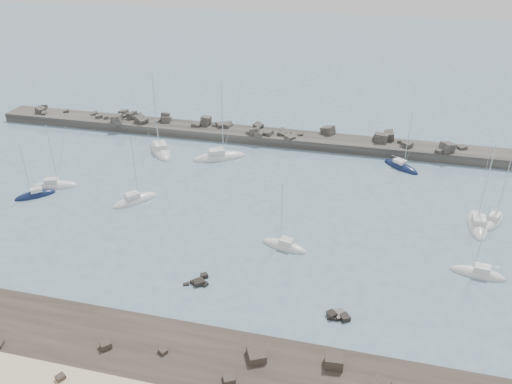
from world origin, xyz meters
TOP-DOWN VIEW (x-y plane):
  - ground at (0.00, 0.00)m, footprint 400.00×400.00m
  - rock_shelf at (0.22, -21.98)m, footprint 140.00×12.00m
  - rock_cluster_near at (-3.62, -8.91)m, footprint 3.28×3.09m
  - rock_cluster_far at (13.89, -10.91)m, footprint 2.95×2.13m
  - breakwater at (-7.53, 38.02)m, footprint 115.00×7.71m
  - sailboat_0 at (-36.00, 9.60)m, footprint 7.92×4.72m
  - sailboat_1 at (-24.51, 27.78)m, footprint 8.84×10.47m
  - sailboat_2 at (-37.23, 5.90)m, footprint 6.09×5.75m
  - sailboat_3 at (-20.51, 8.22)m, footprint 6.53×7.43m
  - sailboat_4 at (-12.27, 27.35)m, footprint 10.36×7.70m
  - sailboat_5 at (5.33, 1.33)m, footprint 6.98×3.65m
  - sailboat_6 at (21.36, 31.30)m, footprint 7.26×6.57m
  - sailboat_7 at (30.60, 1.17)m, footprint 7.04×3.03m
  - sailboat_8 at (32.17, 13.52)m, footprint 2.92×8.86m
  - sailboat_10 at (34.77, 15.29)m, footprint 4.76×6.90m

SIDE VIEW (x-z plane):
  - ground at x=0.00m, z-range 0.00..0.00m
  - rock_cluster_near at x=-3.62m, z-range -0.65..0.67m
  - rock_shelf at x=0.22m, z-range -0.94..0.97m
  - rock_cluster_far at x=13.89m, z-range -0.79..0.83m
  - sailboat_6 at x=21.36m, z-range -5.81..6.07m
  - sailboat_5 at x=5.33m, z-range -5.20..5.46m
  - sailboat_7 at x=30.60m, z-range -5.32..5.59m
  - sailboat_2 at x=-37.23m, z-range -5.02..5.30m
  - sailboat_10 at x=34.77m, z-range -5.23..5.51m
  - sailboat_3 at x=-20.51m, z-range -5.93..6.22m
  - sailboat_8 at x=32.17m, z-range -6.83..7.12m
  - sailboat_0 at x=-36.00m, z-range -5.93..6.23m
  - sailboat_1 at x=-24.51m, z-range -8.15..8.44m
  - sailboat_4 at x=-12.27m, z-range -7.85..8.16m
  - breakwater at x=-7.53m, z-range -2.23..2.94m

